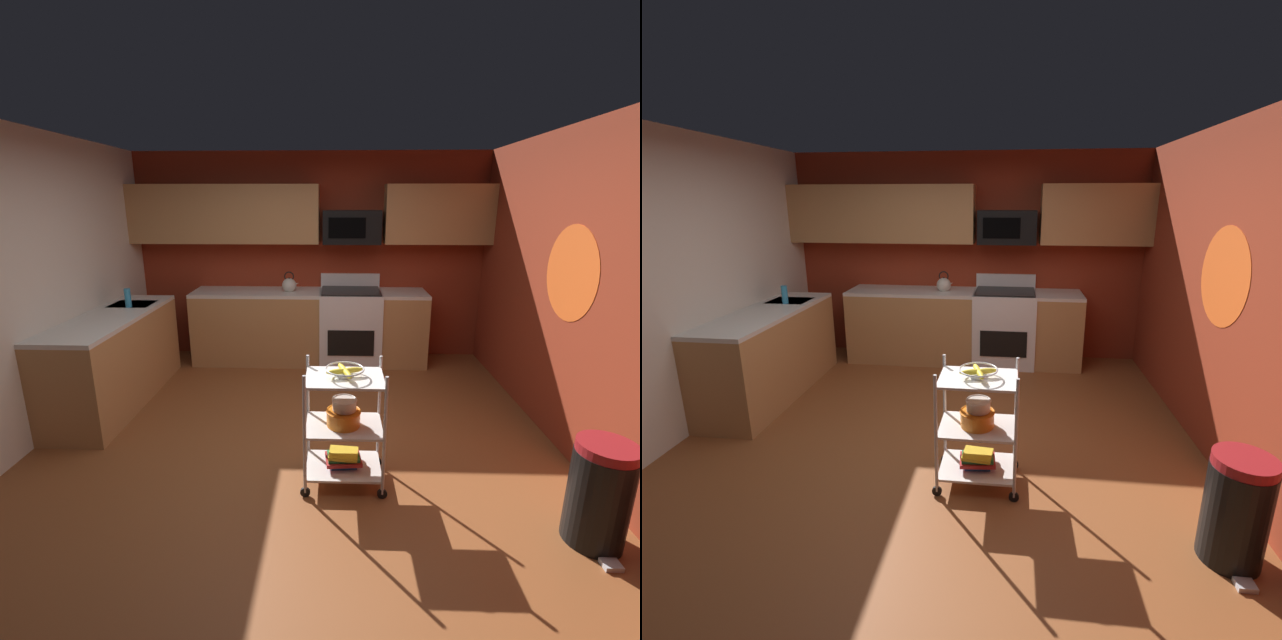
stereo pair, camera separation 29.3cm
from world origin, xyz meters
The scene contains 17 objects.
floor centered at (0.00, 0.00, -0.02)m, with size 4.40×4.80×0.04m, color brown.
wall_back centered at (0.00, 2.43, 1.30)m, with size 4.52×0.06×2.60m, color maroon.
wall_left centered at (-2.23, 0.00, 1.30)m, with size 0.06×4.80×2.60m, color silver.
wall_right centered at (2.23, 0.00, 1.30)m, with size 0.06×4.80×2.60m, color maroon.
wall_flower_decal centered at (2.20, 0.30, 1.45)m, with size 0.77×0.77×0.00m, color #E5591E.
counter_run centered at (-0.75, 1.62, 0.46)m, with size 3.66×2.46×0.92m.
oven_range centered at (0.52, 2.10, 0.48)m, with size 0.76×0.65×1.10m.
upper_cabinets centered at (-0.11, 2.23, 1.85)m, with size 4.40×0.33×0.70m.
microwave centered at (0.52, 2.21, 1.70)m, with size 0.70×0.39×0.40m.
rolling_cart centered at (0.39, -0.40, 0.45)m, with size 0.61×0.41×0.91m.
fruit_bowl centered at (0.39, -0.40, 0.88)m, with size 0.27×0.27×0.07m.
mixing_bowl_large centered at (0.39, -0.40, 0.52)m, with size 0.25×0.25×0.11m.
mixing_bowl_small centered at (0.39, -0.39, 0.62)m, with size 0.18×0.18×0.08m.
book_stack centered at (0.39, -0.40, 0.19)m, with size 0.27×0.21×0.11m.
kettle centered at (-0.25, 2.10, 1.00)m, with size 0.21×0.18×0.26m.
dish_soap_bottle centered at (-1.87, 1.20, 1.02)m, with size 0.06×0.06×0.20m, color #2D8CBF.
trash_can centered at (1.90, -0.94, 0.33)m, with size 0.34×0.42×0.66m.
Camera 1 is at (0.32, -3.20, 2.01)m, focal length 24.35 mm.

